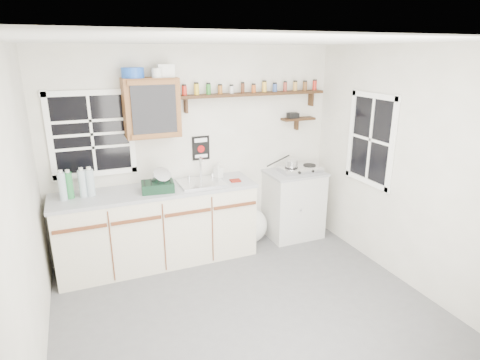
# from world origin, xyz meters

# --- Properties ---
(room) EXTENTS (3.64, 3.24, 2.54)m
(room) POSITION_xyz_m (0.00, 0.00, 1.25)
(room) COLOR #535456
(room) RESTS_ON ground
(main_cabinet) EXTENTS (2.31, 0.63, 0.92)m
(main_cabinet) POSITION_xyz_m (-0.58, 1.30, 0.46)
(main_cabinet) COLOR beige
(main_cabinet) RESTS_ON floor
(right_cabinet) EXTENTS (0.73, 0.57, 0.91)m
(right_cabinet) POSITION_xyz_m (1.25, 1.32, 0.46)
(right_cabinet) COLOR beige
(right_cabinet) RESTS_ON floor
(sink) EXTENTS (0.52, 0.44, 0.29)m
(sink) POSITION_xyz_m (-0.05, 1.30, 0.93)
(sink) COLOR silver
(sink) RESTS_ON main_cabinet
(upper_cabinet) EXTENTS (0.60, 0.32, 0.65)m
(upper_cabinet) POSITION_xyz_m (-0.55, 1.44, 1.82)
(upper_cabinet) COLOR brown
(upper_cabinet) RESTS_ON wall_back
(upper_cabinet_clutter) EXTENTS (0.56, 0.24, 0.14)m
(upper_cabinet_clutter) POSITION_xyz_m (-0.58, 1.44, 2.21)
(upper_cabinet_clutter) COLOR #1B4AB0
(upper_cabinet_clutter) RESTS_ON upper_cabinet
(spice_shelf) EXTENTS (1.91, 0.18, 0.35)m
(spice_shelf) POSITION_xyz_m (0.72, 1.51, 1.93)
(spice_shelf) COLOR black
(spice_shelf) RESTS_ON wall_back
(secondary_shelf) EXTENTS (0.45, 0.16, 0.24)m
(secondary_shelf) POSITION_xyz_m (1.36, 1.52, 1.58)
(secondary_shelf) COLOR black
(secondary_shelf) RESTS_ON wall_back
(warning_sign) EXTENTS (0.22, 0.02, 0.30)m
(warning_sign) POSITION_xyz_m (0.05, 1.59, 1.28)
(warning_sign) COLOR black
(warning_sign) RESTS_ON wall_back
(window_back) EXTENTS (0.93, 0.03, 0.98)m
(window_back) POSITION_xyz_m (-1.20, 1.59, 1.55)
(window_back) COLOR black
(window_back) RESTS_ON wall_back
(window_right) EXTENTS (0.03, 0.78, 1.08)m
(window_right) POSITION_xyz_m (1.79, 0.55, 1.45)
(window_right) COLOR black
(window_right) RESTS_ON wall_back
(water_bottles) EXTENTS (0.36, 0.12, 0.33)m
(water_bottles) POSITION_xyz_m (-1.41, 1.34, 1.07)
(water_bottles) COLOR #A2B5BD
(water_bottles) RESTS_ON main_cabinet
(dish_rack) EXTENTS (0.38, 0.31, 0.27)m
(dish_rack) POSITION_xyz_m (-0.57, 1.22, 1.01)
(dish_rack) COLOR black
(dish_rack) RESTS_ON main_cabinet
(soap_bottle) EXTENTS (0.12, 0.12, 0.20)m
(soap_bottle) POSITION_xyz_m (0.22, 1.42, 1.02)
(soap_bottle) COLOR silver
(soap_bottle) RESTS_ON main_cabinet
(rag) EXTENTS (0.13, 0.12, 0.02)m
(rag) POSITION_xyz_m (0.36, 1.22, 0.93)
(rag) COLOR maroon
(rag) RESTS_ON main_cabinet
(hotplate) EXTENTS (0.56, 0.32, 0.08)m
(hotplate) POSITION_xyz_m (1.32, 1.31, 0.95)
(hotplate) COLOR silver
(hotplate) RESTS_ON right_cabinet
(saucepan) EXTENTS (0.38, 0.20, 0.17)m
(saucepan) POSITION_xyz_m (1.18, 1.31, 1.03)
(saucepan) COLOR silver
(saucepan) RESTS_ON hotplate
(trash_bag) EXTENTS (0.44, 0.40, 0.50)m
(trash_bag) POSITION_xyz_m (0.65, 1.40, 0.21)
(trash_bag) COLOR white
(trash_bag) RESTS_ON floor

